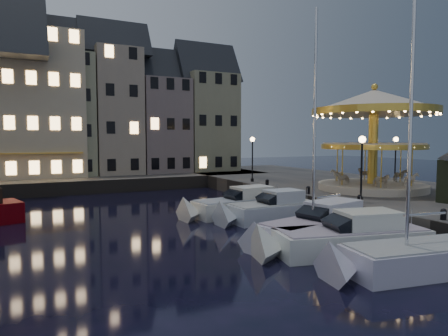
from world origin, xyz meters
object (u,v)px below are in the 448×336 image
motorboat_b (343,240)px  motorboat_d (269,211)px  streetlamp_b (362,159)px  bollard_d (267,182)px  streetlamp_c (252,153)px  bollard_c (308,190)px  motorboat_e (237,206)px  streetlamp_d (396,153)px  motorboat_a (406,261)px  bollard_a (443,214)px  carousel (374,120)px  bollard_b (360,199)px  motorboat_c (318,227)px

motorboat_b → motorboat_d: (0.97, 7.74, -0.00)m
streetlamp_b → bollard_d: 10.30m
motorboat_b → motorboat_d: same height
streetlamp_c → bollard_d: bearing=-99.7°
bollard_c → motorboat_e: bearing=169.4°
streetlamp_b → motorboat_d: bearing=150.2°
streetlamp_d → bollard_c: 12.40m
bollard_c → motorboat_a: motorboat_a is taller
bollard_c → motorboat_a: 13.68m
streetlamp_d → bollard_a: streetlamp_d is taller
streetlamp_d → bollard_a: bearing=-132.5°
bollard_c → carousel: carousel is taller
motorboat_b → motorboat_e: bearing=89.8°
streetlamp_b → bollard_b: 2.54m
streetlamp_d → bollard_b: streetlamp_d is taller
bollard_b → motorboat_b: bearing=-140.9°
bollard_d → motorboat_d: bearing=-121.7°
streetlamp_d → carousel: carousel is taller
streetlamp_b → motorboat_e: bearing=137.2°
bollard_c → bollard_d: (0.00, 5.50, 0.00)m
motorboat_d → motorboat_e: (-0.93, 2.62, 0.00)m
bollard_d → motorboat_e: size_ratio=0.07×
streetlamp_d → streetlamp_c: bearing=150.1°
streetlamp_c → motorboat_a: motorboat_a is taller
streetlamp_d → carousel: 7.22m
bollard_b → bollard_c: bearing=90.0°
streetlamp_b → bollard_b: streetlamp_b is taller
streetlamp_d → motorboat_e: (-17.24, -1.50, -3.38)m
streetlamp_d → carousel: (-6.01, -2.95, 2.71)m
streetlamp_b → bollard_d: bearing=93.4°
bollard_b → carousel: bearing=37.7°
motorboat_c → carousel: motorboat_c is taller
streetlamp_d → motorboat_d: 17.16m
bollard_b → bollard_c: same height
motorboat_a → motorboat_c: (0.39, 5.74, 0.14)m
bollard_c → carousel: 7.82m
motorboat_e → streetlamp_b: bearing=-42.8°
streetlamp_d → bollard_a: (-11.90, -13.00, -2.41)m
bollard_a → motorboat_d: motorboat_d is taller
bollard_a → bollard_d: same height
bollard_c → carousel: bearing=-4.4°
streetlamp_c → motorboat_e: streetlamp_c is taller
carousel → bollard_c: bearing=175.6°
bollard_a → motorboat_c: size_ratio=0.05×
bollard_c → motorboat_b: motorboat_b is taller
motorboat_c → streetlamp_b: bearing=23.6°
streetlamp_b → streetlamp_d: bearing=31.8°
motorboat_b → carousel: bearing=38.3°
motorboat_b → carousel: 15.61m
motorboat_b → bollard_b: bearing=39.1°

